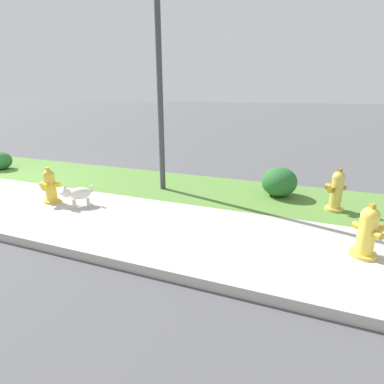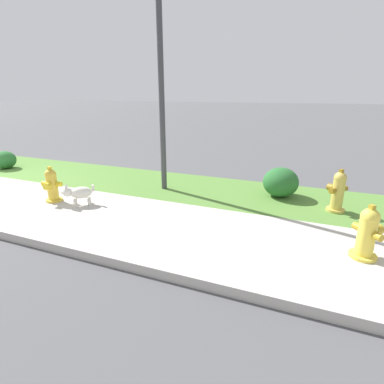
{
  "view_description": "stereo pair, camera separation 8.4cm",
  "coord_description": "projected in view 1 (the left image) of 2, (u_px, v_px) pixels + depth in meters",
  "views": [
    {
      "loc": [
        6.49,
        -3.6,
        1.89
      ],
      "look_at": [
        4.86,
        0.6,
        0.4
      ],
      "focal_mm": 28.0,
      "sensor_mm": 36.0,
      "label": 1
    },
    {
      "loc": [
        6.57,
        -3.57,
        1.89
      ],
      "look_at": [
        4.86,
        0.6,
        0.4
      ],
      "focal_mm": 28.0,
      "sensor_mm": 36.0,
      "label": 2
    }
  ],
  "objects": [
    {
      "name": "street_lamp",
      "position": [
        157.0,
        4.0,
        5.17
      ],
      "size": [
        0.32,
        0.32,
        5.14
      ],
      "color": "#3D3D42",
      "rests_on": "ground"
    },
    {
      "name": "small_white_dog",
      "position": [
        77.0,
        194.0,
        5.19
      ],
      "size": [
        0.46,
        0.43,
        0.42
      ],
      "rotation": [
        0.0,
        0.0,
        3.86
      ],
      "color": "silver",
      "rests_on": "ground"
    },
    {
      "name": "fire_hydrant_by_grass_verge",
      "position": [
        50.0,
        186.0,
        5.35
      ],
      "size": [
        0.38,
        0.35,
        0.65
      ],
      "rotation": [
        0.0,
        0.0,
        3.41
      ],
      "color": "gold",
      "rests_on": "ground"
    },
    {
      "name": "shrub_bush_far_verge",
      "position": [
        279.0,
        182.0,
        5.7
      ],
      "size": [
        0.66,
        0.66,
        0.56
      ],
      "color": "#28662D",
      "rests_on": "ground"
    },
    {
      "name": "fire_hydrant_mid_block",
      "position": [
        367.0,
        232.0,
        3.55
      ],
      "size": [
        0.35,
        0.35,
        0.68
      ],
      "rotation": [
        0.0,
        0.0,
        5.43
      ],
      "color": "yellow",
      "rests_on": "ground"
    },
    {
      "name": "shrub_bush_mid_verge",
      "position": [
        0.0,
        161.0,
        7.72
      ],
      "size": [
        0.54,
        0.54,
        0.46
      ],
      "color": "#28662D",
      "rests_on": "ground"
    },
    {
      "name": "grass_verge",
      "position": [
        37.0,
        170.0,
        7.75
      ],
      "size": [
        18.0,
        1.93,
        0.01
      ],
      "primitive_type": "cube",
      "color": "#568438",
      "rests_on": "ground"
    },
    {
      "name": "fire_hydrant_far_end",
      "position": [
        336.0,
        191.0,
        4.97
      ],
      "size": [
        0.34,
        0.34,
        0.72
      ],
      "rotation": [
        0.0,
        0.0,
        0.85
      ],
      "color": "gold",
      "rests_on": "ground"
    }
  ]
}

